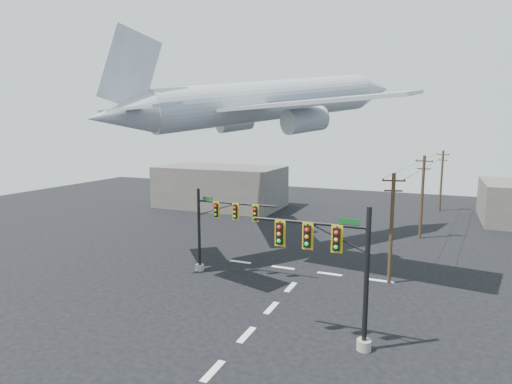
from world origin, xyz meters
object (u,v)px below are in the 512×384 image
at_px(utility_pole_a, 391,226).
at_px(utility_pole_b, 422,195).
at_px(utility_pole_c, 441,179).
at_px(airliner, 268,102).
at_px(signal_mast_near, 336,268).
at_px(signal_mast_far, 217,227).

height_order(utility_pole_a, utility_pole_b, utility_pole_b).
bearing_deg(utility_pole_a, utility_pole_c, 70.87).
height_order(utility_pole_b, airliner, airliner).
bearing_deg(airliner, utility_pole_b, -19.50).
relative_size(utility_pole_b, airliner, 0.30).
bearing_deg(utility_pole_b, airliner, -128.55).
bearing_deg(utility_pole_b, utility_pole_a, -81.61).
distance_m(signal_mast_near, utility_pole_a, 11.08).
bearing_deg(signal_mast_far, airliner, 81.86).
height_order(signal_mast_far, airliner, airliner).
distance_m(signal_mast_far, airliner, 13.14).
bearing_deg(signal_mast_far, signal_mast_near, -34.35).
height_order(utility_pole_a, utility_pole_c, utility_pole_c).
bearing_deg(utility_pole_c, signal_mast_far, -90.36).
xyz_separation_m(signal_mast_near, signal_mast_far, (-11.32, 7.74, -0.47)).
distance_m(signal_mast_far, utility_pole_b, 23.51).
bearing_deg(airliner, signal_mast_near, -113.87).
distance_m(signal_mast_near, airliner, 21.24).
xyz_separation_m(signal_mast_far, utility_pole_a, (13.06, 3.21, 0.51)).
bearing_deg(utility_pole_b, signal_mast_near, -82.83).
xyz_separation_m(utility_pole_a, utility_pole_b, (1.64, 15.13, 0.23)).
relative_size(utility_pole_c, airliner, 0.29).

